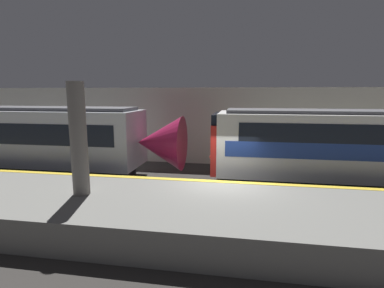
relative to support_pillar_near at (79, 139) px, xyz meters
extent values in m
plane|color=#33302D|center=(4.46, 2.27, -2.79)|extent=(120.00, 120.00, 0.00)
cube|color=slate|center=(4.46, 0.04, -2.29)|extent=(40.00, 4.47, 0.99)
cube|color=gold|center=(4.46, 2.12, -1.80)|extent=(40.00, 0.30, 0.01)
cube|color=#B2AD9E|center=(4.46, 9.01, -0.52)|extent=(50.00, 0.15, 4.54)
cylinder|color=slate|center=(0.00, 0.00, 0.00)|extent=(0.53, 0.53, 3.60)
cube|color=black|center=(-7.04, 4.99, -2.45)|extent=(13.18, 2.30, 0.66)
cube|color=silver|center=(-7.04, 4.99, -0.77)|extent=(14.32, 2.81, 2.71)
cube|color=#4C4C51|center=(-7.04, 4.99, 0.67)|extent=(13.75, 1.97, 0.16)
cone|color=#B21E4C|center=(1.23, 4.99, -0.90)|extent=(2.20, 2.58, 2.58)
sphere|color=#F2EFCC|center=(2.18, 4.99, -1.31)|extent=(0.20, 0.20, 0.20)
cube|color=red|center=(3.92, 4.99, -0.98)|extent=(0.25, 2.75, 2.17)
cube|color=black|center=(3.92, 4.99, 0.10)|extent=(0.25, 2.47, 0.87)
sphere|color=#EA4C42|center=(3.77, 4.36, -1.36)|extent=(0.18, 0.18, 0.18)
sphere|color=#EA4C42|center=(3.77, 5.62, -1.36)|extent=(0.18, 0.18, 0.18)
camera|label=1|loc=(5.12, -8.59, 1.45)|focal=28.00mm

